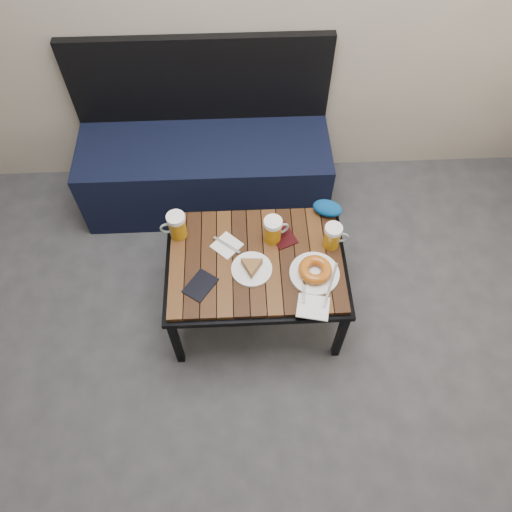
{
  "coord_description": "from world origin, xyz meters",
  "views": [
    {
      "loc": [
        0.17,
        -0.28,
        2.4
      ],
      "look_at": [
        0.22,
        0.97,
        0.5
      ],
      "focal_mm": 35.0,
      "sensor_mm": 36.0,
      "label": 1
    }
  ],
  "objects_px": {
    "cafe_table": "(256,264)",
    "beer_mug_right": "(333,236)",
    "beer_mug_centre": "(273,230)",
    "bench": "(206,164)",
    "passport_navy": "(200,285)",
    "passport_burgundy": "(283,235)",
    "plate_bagel": "(315,272)",
    "beer_mug_left": "(177,226)",
    "plate_pie": "(252,267)",
    "knit_pouch": "(328,208)"
  },
  "relations": [
    {
      "from": "passport_navy",
      "to": "bench",
      "type": "bearing_deg",
      "value": 125.73
    },
    {
      "from": "knit_pouch",
      "to": "beer_mug_right",
      "type": "bearing_deg",
      "value": -91.16
    },
    {
      "from": "cafe_table",
      "to": "beer_mug_left",
      "type": "bearing_deg",
      "value": 156.39
    },
    {
      "from": "beer_mug_centre",
      "to": "knit_pouch",
      "type": "relative_size",
      "value": 0.94
    },
    {
      "from": "bench",
      "to": "beer_mug_left",
      "type": "distance_m",
      "value": 0.7
    },
    {
      "from": "cafe_table",
      "to": "beer_mug_right",
      "type": "xyz_separation_m",
      "value": [
        0.36,
        0.07,
        0.11
      ]
    },
    {
      "from": "beer_mug_left",
      "to": "passport_burgundy",
      "type": "height_order",
      "value": "beer_mug_left"
    },
    {
      "from": "bench",
      "to": "passport_navy",
      "type": "height_order",
      "value": "bench"
    },
    {
      "from": "cafe_table",
      "to": "passport_navy",
      "type": "height_order",
      "value": "passport_navy"
    },
    {
      "from": "bench",
      "to": "cafe_table",
      "type": "bearing_deg",
      "value": -72.18
    },
    {
      "from": "beer_mug_centre",
      "to": "knit_pouch",
      "type": "height_order",
      "value": "beer_mug_centre"
    },
    {
      "from": "beer_mug_right",
      "to": "plate_bagel",
      "type": "xyz_separation_m",
      "value": [
        -0.1,
        -0.16,
        -0.04
      ]
    },
    {
      "from": "beer_mug_centre",
      "to": "passport_burgundy",
      "type": "relative_size",
      "value": 1.0
    },
    {
      "from": "cafe_table",
      "to": "beer_mug_centre",
      "type": "height_order",
      "value": "beer_mug_centre"
    },
    {
      "from": "beer_mug_centre",
      "to": "passport_navy",
      "type": "relative_size",
      "value": 0.95
    },
    {
      "from": "beer_mug_left",
      "to": "plate_pie",
      "type": "relative_size",
      "value": 0.75
    },
    {
      "from": "knit_pouch",
      "to": "plate_pie",
      "type": "bearing_deg",
      "value": -140.4
    },
    {
      "from": "cafe_table",
      "to": "plate_bagel",
      "type": "relative_size",
      "value": 2.9
    },
    {
      "from": "passport_navy",
      "to": "passport_burgundy",
      "type": "height_order",
      "value": "same"
    },
    {
      "from": "cafe_table",
      "to": "passport_navy",
      "type": "relative_size",
      "value": 5.85
    },
    {
      "from": "beer_mug_right",
      "to": "plate_pie",
      "type": "bearing_deg",
      "value": -160.67
    },
    {
      "from": "plate_pie",
      "to": "knit_pouch",
      "type": "xyz_separation_m",
      "value": [
        0.38,
        0.32,
        0.01
      ]
    },
    {
      "from": "plate_bagel",
      "to": "passport_burgundy",
      "type": "relative_size",
      "value": 2.1
    },
    {
      "from": "beer_mug_left",
      "to": "passport_burgundy",
      "type": "xyz_separation_m",
      "value": [
        0.49,
        -0.03,
        -0.07
      ]
    },
    {
      "from": "beer_mug_centre",
      "to": "passport_burgundy",
      "type": "distance_m",
      "value": 0.08
    },
    {
      "from": "bench",
      "to": "beer_mug_centre",
      "type": "relative_size",
      "value": 10.21
    },
    {
      "from": "cafe_table",
      "to": "plate_pie",
      "type": "xyz_separation_m",
      "value": [
        -0.02,
        -0.06,
        0.06
      ]
    },
    {
      "from": "cafe_table",
      "to": "beer_mug_right",
      "type": "bearing_deg",
      "value": 10.99
    },
    {
      "from": "bench",
      "to": "beer_mug_centre",
      "type": "bearing_deg",
      "value": -63.44
    },
    {
      "from": "beer_mug_left",
      "to": "bench",
      "type": "bearing_deg",
      "value": -104.71
    },
    {
      "from": "beer_mug_left",
      "to": "plate_pie",
      "type": "distance_m",
      "value": 0.41
    },
    {
      "from": "bench",
      "to": "passport_burgundy",
      "type": "height_order",
      "value": "bench"
    },
    {
      "from": "knit_pouch",
      "to": "bench",
      "type": "bearing_deg",
      "value": 138.89
    },
    {
      "from": "passport_burgundy",
      "to": "cafe_table",
      "type": "bearing_deg",
      "value": -159.39
    },
    {
      "from": "beer_mug_right",
      "to": "passport_navy",
      "type": "distance_m",
      "value": 0.64
    },
    {
      "from": "beer_mug_centre",
      "to": "plate_pie",
      "type": "distance_m",
      "value": 0.21
    },
    {
      "from": "beer_mug_left",
      "to": "passport_navy",
      "type": "height_order",
      "value": "beer_mug_left"
    },
    {
      "from": "passport_burgundy",
      "to": "beer_mug_centre",
      "type": "bearing_deg",
      "value": 171.36
    },
    {
      "from": "beer_mug_left",
      "to": "plate_pie",
      "type": "height_order",
      "value": "beer_mug_left"
    },
    {
      "from": "bench",
      "to": "beer_mug_right",
      "type": "bearing_deg",
      "value": -49.95
    },
    {
      "from": "beer_mug_left",
      "to": "passport_burgundy",
      "type": "distance_m",
      "value": 0.5
    },
    {
      "from": "beer_mug_left",
      "to": "plate_bagel",
      "type": "bearing_deg",
      "value": 152.7
    },
    {
      "from": "knit_pouch",
      "to": "passport_burgundy",
      "type": "bearing_deg",
      "value": -149.8
    },
    {
      "from": "beer_mug_centre",
      "to": "knit_pouch",
      "type": "xyz_separation_m",
      "value": [
        0.27,
        0.15,
        -0.04
      ]
    },
    {
      "from": "beer_mug_right",
      "to": "passport_burgundy",
      "type": "distance_m",
      "value": 0.24
    },
    {
      "from": "beer_mug_left",
      "to": "beer_mug_centre",
      "type": "distance_m",
      "value": 0.45
    },
    {
      "from": "plate_bagel",
      "to": "passport_burgundy",
      "type": "bearing_deg",
      "value": 120.07
    },
    {
      "from": "beer_mug_left",
      "to": "knit_pouch",
      "type": "height_order",
      "value": "beer_mug_left"
    },
    {
      "from": "passport_navy",
      "to": "passport_burgundy",
      "type": "relative_size",
      "value": 1.04
    },
    {
      "from": "bench",
      "to": "passport_burgundy",
      "type": "relative_size",
      "value": 10.16
    }
  ]
}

